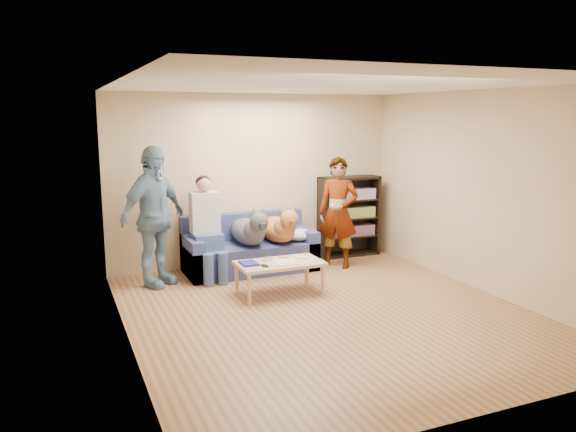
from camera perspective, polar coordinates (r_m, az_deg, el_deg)
name	(u,v)px	position (r m, az deg, el deg)	size (l,w,h in m)	color
ground	(328,313)	(6.67, 4.08, -9.76)	(5.00, 5.00, 0.00)	brown
ceiling	(331,85)	(6.28, 4.39, 13.14)	(5.00, 5.00, 0.00)	white
wall_back	(255,180)	(8.63, -3.38, 3.70)	(4.50, 4.50, 0.00)	tan
wall_front	(487,252)	(4.32, 19.55, -3.46)	(4.50, 4.50, 0.00)	tan
wall_left	(124,217)	(5.70, -16.36, -0.08)	(5.00, 5.00, 0.00)	tan
wall_right	(486,192)	(7.63, 19.45, 2.28)	(5.00, 5.00, 0.00)	tan
blanket	(299,235)	(8.41, 1.09, -1.90)	(0.47, 0.40, 0.16)	#BCBBC0
person_standing_right	(338,213)	(8.45, 5.10, 0.33)	(0.61, 0.40, 1.66)	gray
person_standing_left	(154,217)	(7.67, -13.50, -0.07)	(1.11, 0.46, 1.89)	#7196B5
held_controller	(332,205)	(8.15, 4.53, 1.09)	(0.04, 0.11, 0.03)	silver
notebook_blue	(249,263)	(7.12, -4.00, -4.81)	(0.20, 0.26, 0.03)	navy
papers	(286,263)	(7.14, -0.18, -4.79)	(0.26, 0.20, 0.01)	white
magazine	(288,261)	(7.17, -0.02, -4.62)	(0.22, 0.17, 0.01)	beige
camera_silver	(268,259)	(7.27, -2.09, -4.37)	(0.11, 0.06, 0.05)	#ADACB1
controller_a	(296,257)	(7.41, 0.87, -4.18)	(0.04, 0.13, 0.03)	white
controller_b	(305,258)	(7.37, 1.69, -4.26)	(0.09, 0.06, 0.03)	white
headphone_cup_a	(295,260)	(7.27, 0.67, -4.50)	(0.07, 0.07, 0.02)	white
headphone_cup_b	(292,259)	(7.34, 0.42, -4.35)	(0.07, 0.07, 0.02)	white
pen_orange	(283,265)	(7.06, -0.52, -4.99)	(0.01, 0.01, 0.14)	orange
pen_black	(283,258)	(7.42, -0.52, -4.24)	(0.01, 0.01, 0.14)	black
wallet	(265,266)	(7.02, -2.38, -5.07)	(0.07, 0.12, 0.01)	black
sofa	(249,252)	(8.35, -3.99, -3.63)	(1.90, 0.85, 0.82)	#515B93
person_seated	(207,224)	(7.94, -8.26, -0.80)	(0.40, 0.73, 1.47)	#455799
dog_gray	(250,230)	(8.08, -3.90, -1.45)	(0.43, 1.26, 0.62)	#4D4E57
dog_tan	(280,228)	(8.23, -0.87, -1.22)	(0.43, 1.17, 0.62)	#C9713D
coffee_table	(280,265)	(7.23, -0.85, -5.05)	(1.10, 0.60, 0.42)	tan
bookshelf	(348,214)	(9.20, 6.16, 0.16)	(1.00, 0.34, 1.30)	black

